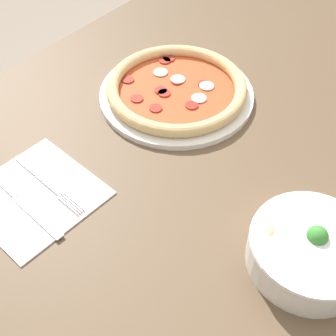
{
  "coord_description": "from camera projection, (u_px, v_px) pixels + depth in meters",
  "views": [
    {
      "loc": [
        0.62,
        0.37,
        1.38
      ],
      "look_at": [
        0.2,
        0.02,
        0.77
      ],
      "focal_mm": 50.0,
      "sensor_mm": 36.0,
      "label": 1
    }
  ],
  "objects": [
    {
      "name": "knife",
      "position": [
        20.0,
        200.0,
        0.79
      ],
      "size": [
        0.03,
        0.21,
        0.01
      ],
      "rotation": [
        0.0,
        0.0,
        1.5
      ],
      "color": "silver",
      "rests_on": "napkin"
    },
    {
      "name": "pizza",
      "position": [
        177.0,
        90.0,
        0.97
      ],
      "size": [
        0.32,
        0.32,
        0.04
      ],
      "color": "white",
      "rests_on": "dining_table"
    },
    {
      "name": "dining_table",
      "position": [
        218.0,
        149.0,
        1.02
      ],
      "size": [
        1.35,
        0.92,
        0.75
      ],
      "color": "brown",
      "rests_on": "ground_plane"
    },
    {
      "name": "ground_plane",
      "position": [
        202.0,
        293.0,
        1.5
      ],
      "size": [
        8.0,
        8.0,
        0.0
      ],
      "primitive_type": "plane",
      "color": "gray"
    },
    {
      "name": "bowl",
      "position": [
        311.0,
        249.0,
        0.69
      ],
      "size": [
        0.19,
        0.19,
        0.07
      ],
      "color": "white",
      "rests_on": "dining_table"
    },
    {
      "name": "napkin",
      "position": [
        35.0,
        195.0,
        0.8
      ],
      "size": [
        0.21,
        0.21,
        0.0
      ],
      "color": "white",
      "rests_on": "dining_table"
    },
    {
      "name": "fork",
      "position": [
        47.0,
        183.0,
        0.82
      ],
      "size": [
        0.02,
        0.19,
        0.0
      ],
      "rotation": [
        0.0,
        0.0,
        1.5
      ],
      "color": "silver",
      "rests_on": "napkin"
    }
  ]
}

